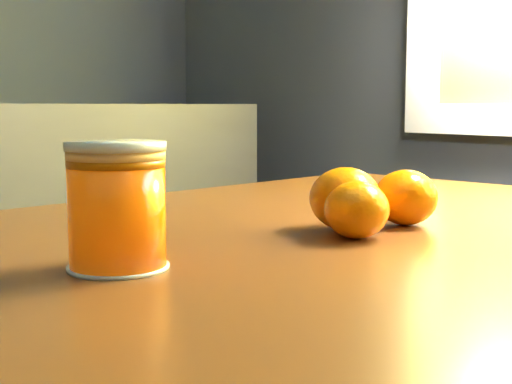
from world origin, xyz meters
TOP-DOWN VIEW (x-y plane):
  - table at (0.95, 0.24)m, footprint 1.13×0.86m
  - juice_glass at (0.76, 0.25)m, footprint 0.07×0.07m
  - orange_front at (1.00, 0.27)m, footprint 0.07×0.07m
  - orange_back at (1.07, 0.25)m, footprint 0.07×0.07m
  - orange_extra at (0.98, 0.23)m, footprint 0.06×0.06m

SIDE VIEW (x-z plane):
  - table at x=0.95m, z-range 0.29..1.07m
  - orange_extra at x=0.98m, z-range 0.78..0.83m
  - orange_back at x=1.07m, z-range 0.78..0.84m
  - orange_front at x=1.00m, z-range 0.78..0.84m
  - juice_glass at x=0.76m, z-range 0.78..0.87m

